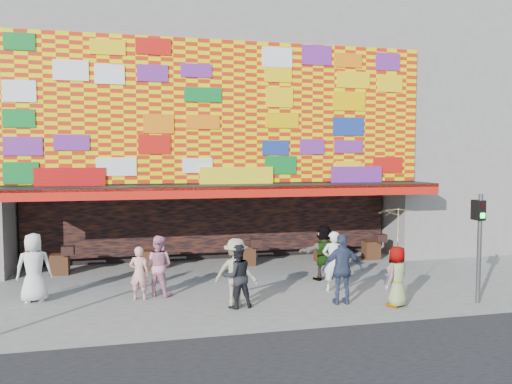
{
  "coord_description": "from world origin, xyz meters",
  "views": [
    {
      "loc": [
        -2.77,
        -13.22,
        3.99
      ],
      "look_at": [
        0.76,
        2.0,
        2.9
      ],
      "focal_mm": 35.0,
      "sensor_mm": 36.0,
      "label": 1
    }
  ],
  "objects_px": {
    "ped_e": "(343,269)",
    "ped_h": "(333,261)",
    "signal_right": "(480,236)",
    "parasol": "(398,225)",
    "ped_i": "(158,266)",
    "ped_d": "(236,272)",
    "ped_g": "(397,276)",
    "ped_a": "(34,268)",
    "ped_b": "(139,273)",
    "ped_c": "(237,276)",
    "ped_f": "(324,252)"
  },
  "relations": [
    {
      "from": "ped_e",
      "to": "ped_h",
      "type": "relative_size",
      "value": 1.07
    },
    {
      "from": "signal_right",
      "to": "parasol",
      "type": "xyz_separation_m",
      "value": [
        -2.34,
        0.2,
        0.32
      ]
    },
    {
      "from": "ped_i",
      "to": "ped_e",
      "type": "bearing_deg",
      "value": -174.23
    },
    {
      "from": "ped_d",
      "to": "ped_g",
      "type": "relative_size",
      "value": 1.12
    },
    {
      "from": "signal_right",
      "to": "ped_g",
      "type": "relative_size",
      "value": 1.85
    },
    {
      "from": "ped_a",
      "to": "parasol",
      "type": "relative_size",
      "value": 1.0
    },
    {
      "from": "ped_b",
      "to": "ped_i",
      "type": "xyz_separation_m",
      "value": [
        0.54,
        0.31,
        0.12
      ]
    },
    {
      "from": "ped_h",
      "to": "signal_right",
      "type": "bearing_deg",
      "value": 155.6
    },
    {
      "from": "ped_c",
      "to": "ped_f",
      "type": "xyz_separation_m",
      "value": [
        3.34,
        2.39,
        0.04
      ]
    },
    {
      "from": "ped_f",
      "to": "signal_right",
      "type": "bearing_deg",
      "value": 123.4
    },
    {
      "from": "signal_right",
      "to": "ped_c",
      "type": "xyz_separation_m",
      "value": [
        -6.53,
        1.05,
        -1.01
      ]
    },
    {
      "from": "ped_a",
      "to": "signal_right",
      "type": "bearing_deg",
      "value": 159.21
    },
    {
      "from": "ped_i",
      "to": "parasol",
      "type": "relative_size",
      "value": 0.91
    },
    {
      "from": "ped_c",
      "to": "parasol",
      "type": "height_order",
      "value": "parasol"
    },
    {
      "from": "ped_b",
      "to": "signal_right",
      "type": "bearing_deg",
      "value": 178.95
    },
    {
      "from": "ped_g",
      "to": "ped_h",
      "type": "bearing_deg",
      "value": -91.72
    },
    {
      "from": "ped_c",
      "to": "ped_f",
      "type": "distance_m",
      "value": 4.1
    },
    {
      "from": "signal_right",
      "to": "ped_a",
      "type": "xyz_separation_m",
      "value": [
        -11.88,
        2.85,
        -0.9
      ]
    },
    {
      "from": "ped_f",
      "to": "parasol",
      "type": "distance_m",
      "value": 3.59
    },
    {
      "from": "ped_b",
      "to": "ped_h",
      "type": "distance_m",
      "value": 5.66
    },
    {
      "from": "signal_right",
      "to": "ped_h",
      "type": "xyz_separation_m",
      "value": [
        -3.41,
        2.08,
        -0.97
      ]
    },
    {
      "from": "ped_d",
      "to": "ped_e",
      "type": "distance_m",
      "value": 2.89
    },
    {
      "from": "ped_c",
      "to": "ped_h",
      "type": "relative_size",
      "value": 0.95
    },
    {
      "from": "ped_e",
      "to": "ped_f",
      "type": "relative_size",
      "value": 1.08
    },
    {
      "from": "ped_a",
      "to": "ped_c",
      "type": "height_order",
      "value": "ped_a"
    },
    {
      "from": "signal_right",
      "to": "ped_h",
      "type": "height_order",
      "value": "signal_right"
    },
    {
      "from": "signal_right",
      "to": "ped_b",
      "type": "relative_size",
      "value": 1.99
    },
    {
      "from": "ped_d",
      "to": "parasol",
      "type": "height_order",
      "value": "parasol"
    },
    {
      "from": "ped_b",
      "to": "ped_c",
      "type": "height_order",
      "value": "ped_c"
    },
    {
      "from": "ped_h",
      "to": "ped_i",
      "type": "bearing_deg",
      "value": -0.01
    },
    {
      "from": "ped_b",
      "to": "parasol",
      "type": "distance_m",
      "value": 7.22
    },
    {
      "from": "signal_right",
      "to": "ped_h",
      "type": "bearing_deg",
      "value": 148.53
    },
    {
      "from": "signal_right",
      "to": "ped_g",
      "type": "bearing_deg",
      "value": 175.08
    },
    {
      "from": "ped_d",
      "to": "ped_h",
      "type": "height_order",
      "value": "ped_d"
    },
    {
      "from": "ped_c",
      "to": "parasol",
      "type": "distance_m",
      "value": 4.48
    },
    {
      "from": "ped_d",
      "to": "ped_h",
      "type": "bearing_deg",
      "value": -138.11
    },
    {
      "from": "ped_b",
      "to": "ped_a",
      "type": "bearing_deg",
      "value": 4.99
    },
    {
      "from": "ped_e",
      "to": "ped_g",
      "type": "distance_m",
      "value": 1.45
    },
    {
      "from": "ped_e",
      "to": "ped_b",
      "type": "bearing_deg",
      "value": -12.9
    },
    {
      "from": "ped_c",
      "to": "ped_g",
      "type": "bearing_deg",
      "value": 159.23
    },
    {
      "from": "ped_i",
      "to": "ped_a",
      "type": "bearing_deg",
      "value": 25.62
    },
    {
      "from": "ped_h",
      "to": "ped_i",
      "type": "distance_m",
      "value": 5.15
    },
    {
      "from": "ped_b",
      "to": "ped_h",
      "type": "height_order",
      "value": "ped_h"
    },
    {
      "from": "ped_a",
      "to": "ped_d",
      "type": "bearing_deg",
      "value": 155.84
    },
    {
      "from": "ped_d",
      "to": "ped_f",
      "type": "xyz_separation_m",
      "value": [
        3.33,
        2.21,
        -0.02
      ]
    },
    {
      "from": "ped_f",
      "to": "ped_a",
      "type": "bearing_deg",
      "value": -5.58
    },
    {
      "from": "ped_a",
      "to": "parasol",
      "type": "xyz_separation_m",
      "value": [
        9.54,
        -2.65,
        1.23
      ]
    },
    {
      "from": "ped_a",
      "to": "ped_e",
      "type": "relative_size",
      "value": 1.0
    },
    {
      "from": "parasol",
      "to": "ped_i",
      "type": "bearing_deg",
      "value": 157.83
    },
    {
      "from": "ped_b",
      "to": "ped_f",
      "type": "xyz_separation_m",
      "value": [
        5.87,
        1.03,
        0.14
      ]
    }
  ]
}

